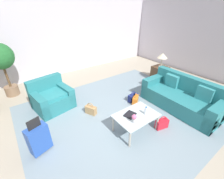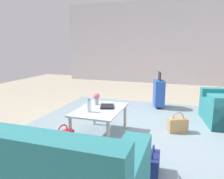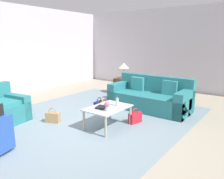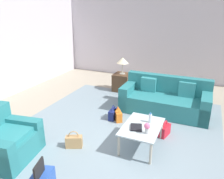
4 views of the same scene
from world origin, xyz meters
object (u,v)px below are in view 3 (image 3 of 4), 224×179
object	(u,v)px
flower_vase	(107,105)
handbag_tan	(53,117)
handbag_navy	(99,105)
table_lamp	(124,66)
handbag_orange	(103,106)
water_bottle	(117,102)
handbag_red	(135,117)
side_table	(123,86)
suitcase_blue	(0,134)
couch	(151,98)
coffee_table_book	(102,107)
coffee_table	(108,110)

from	to	relation	value
flower_vase	handbag_tan	bearing A→B (deg)	104.03
handbag_navy	flower_vase	bearing A→B (deg)	-133.28
table_lamp	handbag_orange	world-z (taller)	table_lamp
water_bottle	handbag_orange	size ratio (longest dim) A/B	0.57
table_lamp	handbag_red	size ratio (longest dim) A/B	1.52
side_table	suitcase_blue	bearing A→B (deg)	-170.54
water_bottle	flower_vase	distance (m)	0.42
couch	suitcase_blue	xyz separation A→B (m)	(-3.80, 0.80, 0.05)
flower_vase	side_table	size ratio (longest dim) A/B	0.36
suitcase_blue	coffee_table_book	bearing A→B (deg)	-18.25
table_lamp	coffee_table	bearing A→B (deg)	-151.82
couch	coffee_table	xyz separation A→B (m)	(-1.80, 0.10, 0.09)
suitcase_blue	water_bottle	bearing A→B (deg)	-19.98
suitcase_blue	handbag_red	world-z (taller)	suitcase_blue
flower_vase	handbag_tan	world-z (taller)	flower_vase
flower_vase	handbag_red	world-z (taller)	flower_vase
coffee_table	handbag_red	bearing A→B (deg)	-30.31
water_bottle	handbag_red	world-z (taller)	water_bottle
couch	handbag_red	size ratio (longest dim) A/B	6.15
handbag_red	handbag_navy	world-z (taller)	same
side_table	handbag_orange	size ratio (longest dim) A/B	1.59
handbag_navy	coffee_table	bearing A→B (deg)	-130.72
side_table	table_lamp	world-z (taller)	table_lamp
flower_vase	handbag_navy	world-z (taller)	flower_vase
table_lamp	couch	bearing A→B (deg)	-122.07
couch	handbag_navy	xyz separation A→B (m)	(-0.96, 1.07, -0.18)
coffee_table_book	handbag_red	distance (m)	0.89
handbag_navy	handbag_red	bearing A→B (deg)	-101.02
water_bottle	coffee_table_book	distance (m)	0.38
side_table	handbag_navy	xyz separation A→B (m)	(-1.96, -0.53, -0.16)
coffee_table	flower_vase	size ratio (longest dim) A/B	4.84
coffee_table	handbag_red	size ratio (longest dim) A/B	2.77
handbag_navy	suitcase_blue	bearing A→B (deg)	-174.52
side_table	table_lamp	bearing A→B (deg)	0.00
water_bottle	handbag_navy	distance (m)	1.32
side_table	handbag_red	world-z (taller)	side_table
handbag_orange	handbag_red	size ratio (longest dim) A/B	1.00
side_table	handbag_tan	world-z (taller)	side_table
table_lamp	handbag_tan	distance (m)	3.48
handbag_tan	table_lamp	bearing A→B (deg)	5.22
side_table	water_bottle	bearing A→B (deg)	-148.39
table_lamp	handbag_navy	xyz separation A→B (m)	(-1.96, -0.53, -0.87)
couch	handbag_red	xyz separation A→B (m)	(-1.22, -0.24, -0.18)
side_table	table_lamp	distance (m)	0.72
side_table	suitcase_blue	size ratio (longest dim) A/B	0.67
couch	handbag_red	world-z (taller)	couch
couch	coffee_table	bearing A→B (deg)	176.82
water_bottle	suitcase_blue	distance (m)	2.35
flower_vase	side_table	bearing A→B (deg)	28.65
handbag_orange	couch	bearing A→B (deg)	-43.26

